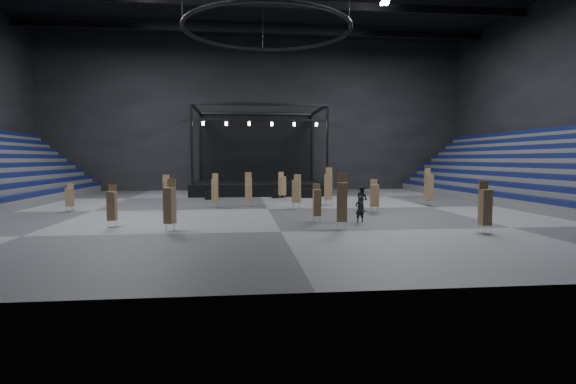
{
  "coord_description": "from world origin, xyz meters",
  "views": [
    {
      "loc": [
        -2.09,
        -33.04,
        3.7
      ],
      "look_at": [
        1.28,
        -2.0,
        1.4
      ],
      "focal_mm": 28.0,
      "sensor_mm": 36.0,
      "label": 1
    }
  ],
  "objects": [
    {
      "name": "wall_back",
      "position": [
        0.0,
        21.0,
        9.0
      ],
      "size": [
        50.0,
        0.2,
        18.0
      ],
      "primitive_type": "cube",
      "color": "black",
      "rests_on": "ground"
    },
    {
      "name": "flight_case_left",
      "position": [
        -4.65,
        8.47,
        0.37
      ],
      "size": [
        1.23,
        0.95,
        0.74
      ],
      "primitive_type": "cube",
      "rotation": [
        0.0,
        0.0,
        0.41
      ],
      "color": "black",
      "rests_on": "floor"
    },
    {
      "name": "chair_stack_4",
      "position": [
        5.0,
        2.24,
        1.54
      ],
      "size": [
        0.72,
        0.72,
        3.03
      ],
      "rotation": [
        0.0,
        0.0,
        -0.43
      ],
      "color": "silver",
      "rests_on": "floor"
    },
    {
      "name": "truss_ring",
      "position": [
        -0.0,
        0.0,
        13.0
      ],
      "size": [
        12.3,
        12.3,
        5.15
      ],
      "color": "black",
      "rests_on": "ceiling"
    },
    {
      "name": "man_center",
      "position": [
        4.92,
        -7.53,
        0.78
      ],
      "size": [
        0.6,
        0.43,
        1.56
      ],
      "primitive_type": "imported",
      "rotation": [
        0.0,
        0.0,
        3.25
      ],
      "color": "black",
      "rests_on": "floor"
    },
    {
      "name": "flight_case_mid",
      "position": [
        1.61,
        9.39,
        0.41
      ],
      "size": [
        1.36,
        0.92,
        0.83
      ],
      "primitive_type": "cube",
      "rotation": [
        0.0,
        0.0,
        0.26
      ],
      "color": "black",
      "rests_on": "floor"
    },
    {
      "name": "flight_case_right",
      "position": [
        4.36,
        9.27,
        0.45
      ],
      "size": [
        1.46,
        0.91,
        0.91
      ],
      "primitive_type": "cube",
      "rotation": [
        0.0,
        0.0,
        -0.18
      ],
      "color": "black",
      "rests_on": "floor"
    },
    {
      "name": "chair_stack_7",
      "position": [
        2.15,
        0.08,
        1.35
      ],
      "size": [
        0.73,
        0.73,
        2.56
      ],
      "rotation": [
        0.0,
        0.0,
        -0.43
      ],
      "color": "silver",
      "rests_on": "floor"
    },
    {
      "name": "chair_stack_1",
      "position": [
        10.09,
        -11.99,
        1.34
      ],
      "size": [
        0.5,
        0.5,
        2.62
      ],
      "rotation": [
        0.0,
        0.0,
        0.02
      ],
      "color": "silver",
      "rests_on": "floor"
    },
    {
      "name": "chair_stack_13",
      "position": [
        3.22,
        -10.26,
        1.52
      ],
      "size": [
        0.65,
        0.65,
        2.99
      ],
      "rotation": [
        0.0,
        0.0,
        -0.24
      ],
      "color": "silver",
      "rests_on": "floor"
    },
    {
      "name": "floor",
      "position": [
        0.0,
        0.0,
        0.0
      ],
      "size": [
        50.0,
        50.0,
        0.0
      ],
      "primitive_type": "plane",
      "color": "#575659",
      "rests_on": "ground"
    },
    {
      "name": "crew_member",
      "position": [
        6.55,
        -2.1,
        0.89
      ],
      "size": [
        0.96,
        1.06,
        1.78
      ],
      "primitive_type": "imported",
      "rotation": [
        0.0,
        0.0,
        1.97
      ],
      "color": "black",
      "rests_on": "floor"
    },
    {
      "name": "chair_stack_6",
      "position": [
        12.85,
        1.04,
        1.51
      ],
      "size": [
        0.61,
        0.61,
        2.97
      ],
      "rotation": [
        0.0,
        0.0,
        0.17
      ],
      "color": "silver",
      "rests_on": "floor"
    },
    {
      "name": "chair_stack_11",
      "position": [
        -5.64,
        -9.68,
        1.37
      ],
      "size": [
        0.64,
        0.64,
        2.7
      ],
      "rotation": [
        0.0,
        0.0,
        -0.42
      ],
      "color": "silver",
      "rests_on": "floor"
    },
    {
      "name": "bleachers_right",
      "position": [
        22.94,
        0.0,
        1.73
      ],
      "size": [
        7.2,
        40.0,
        6.4
      ],
      "color": "#525255",
      "rests_on": "floor"
    },
    {
      "name": "chair_stack_9",
      "position": [
        -14.0,
        -0.06,
        1.06
      ],
      "size": [
        0.47,
        0.47,
        1.99
      ],
      "rotation": [
        0.0,
        0.0,
        -0.05
      ],
      "color": "silver",
      "rests_on": "floor"
    },
    {
      "name": "chair_stack_12",
      "position": [
        -3.96,
        1.61,
        1.32
      ],
      "size": [
        0.52,
        0.52,
        2.61
      ],
      "rotation": [
        0.0,
        0.0,
        -0.13
      ],
      "color": "silver",
      "rests_on": "floor"
    },
    {
      "name": "chair_stack_14",
      "position": [
        -1.39,
        2.04,
        1.38
      ],
      "size": [
        0.54,
        0.54,
        2.67
      ],
      "rotation": [
        0.0,
        0.0,
        0.02
      ],
      "color": "silver",
      "rests_on": "floor"
    },
    {
      "name": "chair_stack_8",
      "position": [
        7.16,
        -3.08,
        1.22
      ],
      "size": [
        0.52,
        0.52,
        2.31
      ],
      "rotation": [
        0.0,
        0.0,
        -0.01
      ],
      "color": "silver",
      "rests_on": "floor"
    },
    {
      "name": "chair_stack_0",
      "position": [
        2.42,
        -7.27,
        1.19
      ],
      "size": [
        0.46,
        0.46,
        2.28
      ],
      "rotation": [
        0.0,
        0.0,
        -0.01
      ],
      "color": "silver",
      "rests_on": "floor"
    },
    {
      "name": "stage",
      "position": [
        0.0,
        16.24,
        1.45
      ],
      "size": [
        14.0,
        10.0,
        9.2
      ],
      "color": "black",
      "rests_on": "floor"
    },
    {
      "name": "chair_stack_3",
      "position": [
        -7.19,
        -0.81,
        1.34
      ],
      "size": [
        0.63,
        0.63,
        2.6
      ],
      "rotation": [
        0.0,
        0.0,
        0.33
      ],
      "color": "silver",
      "rests_on": "floor"
    },
    {
      "name": "chair_stack_10",
      "position": [
        -8.99,
        -7.88,
        1.19
      ],
      "size": [
        0.46,
        0.46,
        2.31
      ],
      "rotation": [
        0.0,
        0.0,
        -0.05
      ],
      "color": "silver",
      "rests_on": "floor"
    },
    {
      "name": "chair_stack_2",
      "position": [
        1.74,
        7.13,
        1.33
      ],
      "size": [
        0.7,
        0.7,
        2.55
      ],
      "rotation": [
        0.0,
        0.0,
        0.41
      ],
      "color": "silver",
      "rests_on": "floor"
    }
  ]
}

